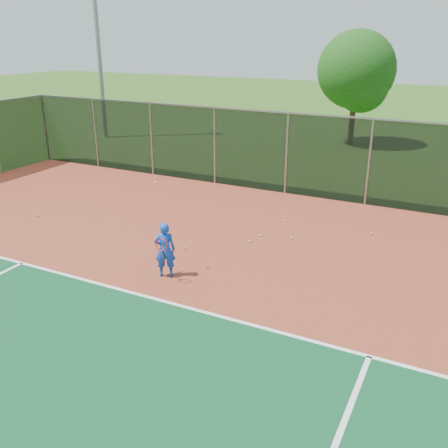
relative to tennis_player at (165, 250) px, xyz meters
The scene contains 14 objects.
ground 5.28m from the tennis_player, 51.88° to the right, with size 120.00×120.00×0.00m, color #2B5418.
court_apron 3.93m from the tennis_player, 33.23° to the right, with size 30.00×20.00×0.02m, color #973D26.
fence_back 8.56m from the tennis_player, 67.73° to the left, with size 30.00×0.06×3.03m.
tennis_player is the anchor object (origin of this frame).
practice_ball_0 9.09m from the tennis_player, 139.14° to the left, with size 0.07×0.07×0.07m, color yellow.
practice_ball_1 4.23m from the tennis_player, 61.41° to the left, with size 0.07×0.07×0.07m, color yellow.
practice_ball_2 6.39m from the tennis_player, 164.36° to the left, with size 0.07×0.07×0.07m, color yellow.
practice_ball_3 6.52m from the tennis_player, 51.70° to the left, with size 0.07×0.07×0.07m, color yellow.
practice_ball_4 3.68m from the tennis_player, 71.97° to the left, with size 0.07×0.07×0.07m, color yellow.
practice_ball_5 5.50m from the tennis_player, 77.13° to the left, with size 0.07×0.07×0.07m, color yellow.
practice_ball_6 1.78m from the tennis_player, 104.70° to the left, with size 0.07×0.07×0.07m, color yellow.
practice_ball_7 3.12m from the tennis_player, 70.62° to the left, with size 0.07×0.07×0.07m, color yellow.
floodlight_nw 19.87m from the tennis_player, 133.72° to the left, with size 0.90×0.40×12.67m.
tree_back_left 18.17m from the tennis_player, 88.80° to the left, with size 4.05×4.05×5.95m.
Camera 1 is at (3.09, -5.20, 5.66)m, focal length 40.00 mm.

